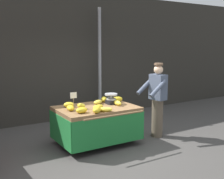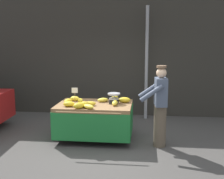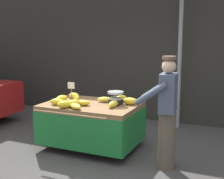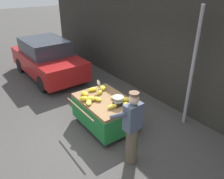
{
  "view_description": "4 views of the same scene",
  "coord_description": "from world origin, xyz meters",
  "px_view_note": "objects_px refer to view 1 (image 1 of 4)",
  "views": [
    {
      "loc": [
        -3.08,
        -4.58,
        2.13
      ],
      "look_at": [
        -0.0,
        0.44,
        1.19
      ],
      "focal_mm": 45.24,
      "sensor_mm": 36.0,
      "label": 1
    },
    {
      "loc": [
        0.81,
        -5.68,
        2.23
      ],
      "look_at": [
        0.09,
        0.56,
        1.15
      ],
      "focal_mm": 46.59,
      "sensor_mm": 36.0,
      "label": 2
    },
    {
      "loc": [
        2.18,
        -4.13,
        2.01
      ],
      "look_at": [
        0.08,
        0.61,
        1.1
      ],
      "focal_mm": 49.21,
      "sensor_mm": 36.0,
      "label": 3
    },
    {
      "loc": [
        3.95,
        -2.25,
        3.66
      ],
      "look_at": [
        -0.09,
        0.65,
        1.18
      ],
      "focal_mm": 35.84,
      "sensor_mm": 36.0,
      "label": 4
    }
  ],
  "objects_px": {
    "banana_bunch_4": "(81,106)",
    "banana_bunch_11": "(98,102)",
    "weighing_scale": "(111,99)",
    "banana_bunch_9": "(97,108)",
    "banana_bunch_5": "(69,105)",
    "banana_bunch_7": "(97,110)",
    "banana_cart": "(96,117)",
    "street_pole": "(100,64)",
    "banana_bunch_1": "(117,99)",
    "banana_bunch_3": "(106,109)",
    "banana_bunch_2": "(70,108)",
    "price_sign": "(74,97)",
    "vendor_person": "(157,100)",
    "banana_bunch_0": "(98,107)",
    "banana_bunch_6": "(82,110)",
    "banana_bunch_8": "(117,103)",
    "banana_bunch_10": "(104,99)"
  },
  "relations": [
    {
      "from": "banana_bunch_4",
      "to": "banana_bunch_11",
      "type": "relative_size",
      "value": 0.82
    },
    {
      "from": "weighing_scale",
      "to": "banana_bunch_9",
      "type": "bearing_deg",
      "value": -143.04
    },
    {
      "from": "banana_bunch_5",
      "to": "banana_bunch_7",
      "type": "xyz_separation_m",
      "value": [
        0.27,
        -0.73,
        0.01
      ]
    },
    {
      "from": "banana_cart",
      "to": "banana_bunch_4",
      "type": "height_order",
      "value": "banana_bunch_4"
    },
    {
      "from": "banana_cart",
      "to": "banana_bunch_7",
      "type": "distance_m",
      "value": 0.6
    },
    {
      "from": "street_pole",
      "to": "banana_bunch_1",
      "type": "relative_size",
      "value": 11.63
    },
    {
      "from": "banana_bunch_3",
      "to": "banana_bunch_2",
      "type": "bearing_deg",
      "value": 141.39
    },
    {
      "from": "price_sign",
      "to": "banana_bunch_7",
      "type": "relative_size",
      "value": 1.22
    },
    {
      "from": "banana_bunch_7",
      "to": "vendor_person",
      "type": "bearing_deg",
      "value": 6.06
    },
    {
      "from": "banana_bunch_0",
      "to": "banana_bunch_11",
      "type": "bearing_deg",
      "value": 61.62
    },
    {
      "from": "banana_bunch_0",
      "to": "banana_bunch_1",
      "type": "xyz_separation_m",
      "value": [
        0.72,
        0.4,
        0.01
      ]
    },
    {
      "from": "banana_bunch_6",
      "to": "vendor_person",
      "type": "distance_m",
      "value": 1.93
    },
    {
      "from": "banana_bunch_4",
      "to": "banana_bunch_8",
      "type": "distance_m",
      "value": 0.81
    },
    {
      "from": "banana_bunch_9",
      "to": "banana_bunch_11",
      "type": "height_order",
      "value": "banana_bunch_9"
    },
    {
      "from": "weighing_scale",
      "to": "banana_bunch_10",
      "type": "relative_size",
      "value": 1.07
    },
    {
      "from": "street_pole",
      "to": "banana_bunch_8",
      "type": "height_order",
      "value": "street_pole"
    },
    {
      "from": "banana_bunch_6",
      "to": "vendor_person",
      "type": "relative_size",
      "value": 0.14
    },
    {
      "from": "banana_bunch_1",
      "to": "banana_bunch_10",
      "type": "height_order",
      "value": "banana_bunch_1"
    },
    {
      "from": "banana_bunch_3",
      "to": "banana_bunch_5",
      "type": "xyz_separation_m",
      "value": [
        -0.47,
        0.73,
        0.01
      ]
    },
    {
      "from": "weighing_scale",
      "to": "banana_bunch_8",
      "type": "height_order",
      "value": "weighing_scale"
    },
    {
      "from": "banana_bunch_0",
      "to": "banana_bunch_10",
      "type": "distance_m",
      "value": 0.75
    },
    {
      "from": "banana_bunch_1",
      "to": "banana_bunch_6",
      "type": "height_order",
      "value": "banana_bunch_1"
    },
    {
      "from": "banana_bunch_1",
      "to": "banana_bunch_9",
      "type": "relative_size",
      "value": 1.11
    },
    {
      "from": "banana_bunch_1",
      "to": "vendor_person",
      "type": "relative_size",
      "value": 0.16
    },
    {
      "from": "banana_bunch_1",
      "to": "banana_bunch_3",
      "type": "distance_m",
      "value": 0.97
    },
    {
      "from": "banana_bunch_6",
      "to": "banana_bunch_11",
      "type": "height_order",
      "value": "banana_bunch_6"
    },
    {
      "from": "banana_bunch_2",
      "to": "banana_bunch_5",
      "type": "height_order",
      "value": "banana_bunch_5"
    },
    {
      "from": "banana_bunch_9",
      "to": "banana_bunch_0",
      "type": "bearing_deg",
      "value": 57.18
    },
    {
      "from": "street_pole",
      "to": "banana_bunch_10",
      "type": "height_order",
      "value": "street_pole"
    },
    {
      "from": "banana_bunch_9",
      "to": "banana_bunch_10",
      "type": "height_order",
      "value": "banana_bunch_9"
    },
    {
      "from": "banana_bunch_10",
      "to": "banana_bunch_3",
      "type": "bearing_deg",
      "value": -117.89
    },
    {
      "from": "banana_bunch_3",
      "to": "banana_bunch_6",
      "type": "bearing_deg",
      "value": 162.88
    },
    {
      "from": "banana_bunch_0",
      "to": "banana_bunch_4",
      "type": "xyz_separation_m",
      "value": [
        -0.27,
        0.24,
        0.01
      ]
    },
    {
      "from": "banana_cart",
      "to": "banana_bunch_5",
      "type": "xyz_separation_m",
      "value": [
        -0.51,
        0.26,
        0.27
      ]
    },
    {
      "from": "banana_bunch_5",
      "to": "banana_bunch_0",
      "type": "bearing_deg",
      "value": -45.93
    },
    {
      "from": "weighing_scale",
      "to": "banana_bunch_3",
      "type": "bearing_deg",
      "value": -129.76
    },
    {
      "from": "banana_bunch_0",
      "to": "banana_bunch_4",
      "type": "bearing_deg",
      "value": 137.74
    },
    {
      "from": "banana_bunch_2",
      "to": "vendor_person",
      "type": "height_order",
      "value": "vendor_person"
    },
    {
      "from": "banana_bunch_0",
      "to": "banana_bunch_7",
      "type": "relative_size",
      "value": 0.95
    },
    {
      "from": "street_pole",
      "to": "banana_bunch_3",
      "type": "height_order",
      "value": "street_pole"
    },
    {
      "from": "banana_bunch_1",
      "to": "banana_bunch_11",
      "type": "height_order",
      "value": "banana_bunch_1"
    },
    {
      "from": "banana_bunch_3",
      "to": "banana_bunch_4",
      "type": "relative_size",
      "value": 1.3
    },
    {
      "from": "banana_bunch_2",
      "to": "banana_bunch_5",
      "type": "distance_m",
      "value": 0.3
    },
    {
      "from": "banana_bunch_0",
      "to": "banana_bunch_8",
      "type": "xyz_separation_m",
      "value": [
        0.54,
        0.1,
        0.01
      ]
    },
    {
      "from": "banana_cart",
      "to": "banana_bunch_8",
      "type": "distance_m",
      "value": 0.55
    },
    {
      "from": "banana_bunch_3",
      "to": "weighing_scale",
      "type": "bearing_deg",
      "value": 50.24
    },
    {
      "from": "banana_bunch_4",
      "to": "banana_bunch_9",
      "type": "distance_m",
      "value": 0.42
    },
    {
      "from": "banana_bunch_1",
      "to": "banana_bunch_7",
      "type": "relative_size",
      "value": 0.97
    },
    {
      "from": "banana_bunch_1",
      "to": "banana_bunch_9",
      "type": "xyz_separation_m",
      "value": [
        -0.81,
        -0.55,
        -0.0
      ]
    },
    {
      "from": "banana_bunch_3",
      "to": "banana_bunch_8",
      "type": "bearing_deg",
      "value": 35.6
    }
  ]
}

